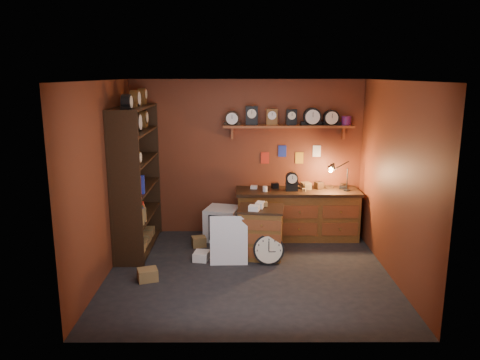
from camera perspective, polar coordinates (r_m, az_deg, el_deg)
name	(u,v)px	position (r m, az deg, el deg)	size (l,w,h in m)	color
floor	(248,272)	(6.85, 1.02, -11.17)	(4.00, 4.00, 0.00)	black
room_shell	(252,153)	(6.46, 1.46, 3.33)	(4.02, 3.62, 2.71)	maroon
shelving_unit	(134,173)	(7.58, -12.76, 0.84)	(0.47, 1.60, 2.58)	black
workbench	(297,211)	(8.13, 7.01, -3.80)	(2.11, 0.66, 1.36)	brown
low_cabinet	(261,230)	(7.26, 2.53, -6.14)	(0.76, 0.66, 0.88)	brown
big_round_clock	(269,250)	(7.06, 3.51, -8.46)	(0.46, 0.16, 0.46)	black
white_panel	(229,263)	(7.14, -1.35, -10.13)	(0.56, 0.02, 0.75)	silver
mini_fridge	(222,224)	(8.05, -2.17, -5.33)	(0.65, 0.67, 0.55)	silver
floor_box_a	(148,275)	(6.69, -11.19, -11.26)	(0.26, 0.22, 0.16)	olive
floor_box_b	(201,256)	(7.27, -4.74, -9.21)	(0.22, 0.26, 0.13)	white
floor_box_c	(199,242)	(7.81, -5.03, -7.49)	(0.22, 0.18, 0.17)	olive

